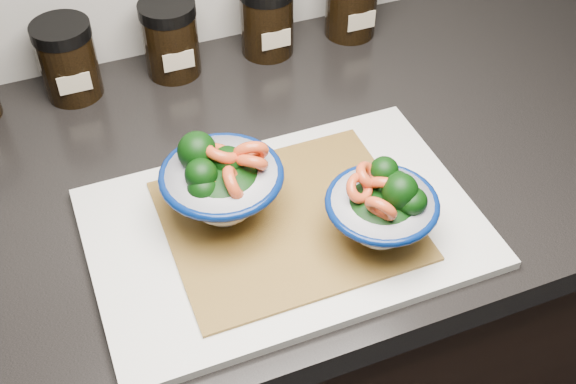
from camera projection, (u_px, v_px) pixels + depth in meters
name	position (u px, v px, depth m)	size (l,w,h in m)	color
countertop	(159.00, 202.00, 0.91)	(3.50, 0.60, 0.04)	black
cutting_board	(284.00, 228.00, 0.85)	(0.45, 0.30, 0.01)	silver
bamboo_mat	(288.00, 220.00, 0.85)	(0.28, 0.24, 0.00)	olive
bowl_left	(221.00, 184.00, 0.82)	(0.14, 0.14, 0.11)	white
bowl_right	(383.00, 210.00, 0.80)	(0.13, 0.13, 0.09)	white
spice_jar_c	(68.00, 60.00, 1.00)	(0.08, 0.08, 0.11)	black
spice_jar_d	(171.00, 38.00, 1.04)	(0.08, 0.08, 0.11)	black
spice_jar_e	(267.00, 18.00, 1.08)	(0.08, 0.08, 0.11)	black
spice_jar_f	(351.00, 1.00, 1.11)	(0.08, 0.08, 0.11)	black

